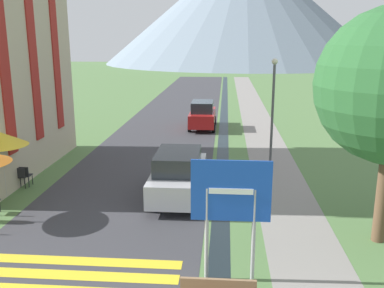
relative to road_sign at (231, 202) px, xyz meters
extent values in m
plane|color=#517542|center=(-1.45, 16.26, -2.06)|extent=(160.00, 160.00, 0.00)
cube|color=#38383D|center=(-3.95, 26.26, -2.06)|extent=(6.40, 60.00, 0.01)
cube|color=gray|center=(2.15, 26.26, -2.06)|extent=(2.20, 60.00, 0.01)
cube|color=black|center=(-0.25, 26.26, -2.06)|extent=(0.60, 60.00, 0.00)
cube|color=yellow|center=(-3.95, -0.10, -2.05)|extent=(5.44, 0.44, 0.01)
cube|color=yellow|center=(-3.95, 0.60, -2.05)|extent=(5.44, 0.44, 0.01)
cone|color=slate|center=(3.65, 94.38, 11.15)|extent=(63.82, 63.82, 26.43)
cube|color=maroon|center=(-8.29, 5.80, 3.96)|extent=(0.06, 0.70, 9.03)
cube|color=maroon|center=(-8.29, 8.26, 3.96)|extent=(0.06, 0.70, 9.03)
cube|color=maroon|center=(-8.29, 10.72, 3.96)|extent=(0.06, 0.70, 9.03)
cylinder|color=#9E9EA3|center=(-0.57, 0.02, -0.86)|extent=(0.10, 0.10, 2.40)
cylinder|color=#9E9EA3|center=(0.57, 0.02, -0.86)|extent=(0.10, 0.10, 2.40)
cube|color=#1947B7|center=(0.00, 0.00, 0.28)|extent=(1.90, 0.05, 1.50)
cube|color=white|center=(0.00, -0.03, 0.28)|extent=(1.04, 0.02, 0.14)
cube|color=#846647|center=(-0.25, -1.04, -1.64)|extent=(1.70, 0.08, 0.45)
cube|color=#B2B2B7|center=(-1.85, 5.56, -1.34)|extent=(1.84, 4.36, 0.84)
cube|color=#23282D|center=(-1.85, 5.34, -0.58)|extent=(1.57, 2.40, 0.68)
cylinder|color=black|center=(-2.74, 6.91, -1.76)|extent=(0.18, 0.60, 0.60)
cylinder|color=black|center=(-0.97, 6.91, -1.76)|extent=(0.18, 0.60, 0.60)
cylinder|color=black|center=(-2.74, 4.21, -1.76)|extent=(0.18, 0.60, 0.60)
cylinder|color=black|center=(-0.97, 4.21, -1.76)|extent=(0.18, 0.60, 0.60)
cube|color=#A31919|center=(-1.66, 18.22, -1.34)|extent=(1.61, 3.97, 0.84)
cube|color=#23282D|center=(-1.66, 18.02, -0.58)|extent=(1.37, 2.19, 0.68)
cylinder|color=black|center=(-2.42, 19.45, -1.76)|extent=(0.18, 0.60, 0.60)
cylinder|color=black|center=(-0.89, 19.45, -1.76)|extent=(0.18, 0.60, 0.60)
cylinder|color=black|center=(-2.42, 16.99, -1.76)|extent=(0.18, 0.60, 0.60)
cylinder|color=black|center=(-0.89, 16.99, -1.76)|extent=(0.18, 0.60, 0.60)
cube|color=#232328|center=(-8.22, 6.17, -1.61)|extent=(0.40, 0.40, 0.04)
cube|color=#232328|center=(-8.22, 5.99, -1.41)|extent=(0.40, 0.04, 0.40)
cylinder|color=#232328|center=(-8.39, 6.34, -1.84)|extent=(0.03, 0.03, 0.45)
cylinder|color=#232328|center=(-8.05, 6.34, -1.84)|extent=(0.03, 0.03, 0.45)
cylinder|color=#232328|center=(-8.39, 6.00, -1.84)|extent=(0.03, 0.03, 0.45)
cylinder|color=#232328|center=(-8.05, 6.00, -1.84)|extent=(0.03, 0.03, 0.45)
cylinder|color=#232328|center=(-7.85, 3.67, -1.84)|extent=(0.03, 0.03, 0.45)
cube|color=#232328|center=(-8.14, 6.31, -1.61)|extent=(0.40, 0.40, 0.04)
cube|color=#232328|center=(-8.14, 6.13, -1.41)|extent=(0.40, 0.04, 0.40)
cylinder|color=#232328|center=(-8.31, 6.48, -1.84)|extent=(0.03, 0.03, 0.45)
cylinder|color=#232328|center=(-7.97, 6.48, -1.84)|extent=(0.03, 0.03, 0.45)
cylinder|color=#232328|center=(-8.31, 6.14, -1.84)|extent=(0.03, 0.03, 0.45)
cylinder|color=#232328|center=(-7.97, 6.14, -1.84)|extent=(0.03, 0.03, 0.45)
cylinder|color=#B7B2A8|center=(-8.34, 5.04, -0.88)|extent=(0.06, 0.06, 2.37)
cone|color=yellow|center=(-8.34, 5.04, 0.20)|extent=(1.97, 1.97, 0.51)
cylinder|color=#515156|center=(2.02, 10.34, 0.28)|extent=(0.12, 0.12, 4.68)
sphere|color=silver|center=(2.02, 10.34, 2.74)|extent=(0.28, 0.28, 0.28)
cylinder|color=brown|center=(4.40, 2.48, -0.69)|extent=(0.36, 0.36, 2.74)
camera|label=1|loc=(-0.17, -9.52, 3.79)|focal=40.00mm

